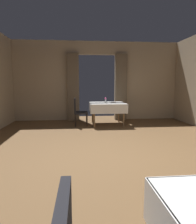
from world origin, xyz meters
TOP-DOWN VIEW (x-y plane):
  - ground at (0.00, 0.00)m, footprint 10.08×10.08m
  - wall_back at (0.00, 4.18)m, footprint 6.40×0.27m
  - dining_table_mid at (0.27, 3.14)m, footprint 1.21×1.03m
  - chair_mid_left at (-0.72, 3.04)m, footprint 0.44×0.44m
  - flower_vase_mid at (0.18, 3.00)m, footprint 0.07×0.07m
  - plate_mid_b at (0.51, 3.35)m, footprint 0.20×0.20m

SIDE VIEW (x-z plane):
  - ground at x=0.00m, z-range 0.00..0.00m
  - chair_mid_left at x=-0.72m, z-range 0.05..0.98m
  - dining_table_mid at x=0.27m, z-range 0.27..1.02m
  - plate_mid_b at x=0.51m, z-range 0.75..0.76m
  - flower_vase_mid at x=0.18m, z-range 0.76..0.96m
  - wall_back at x=0.00m, z-range 0.01..3.01m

